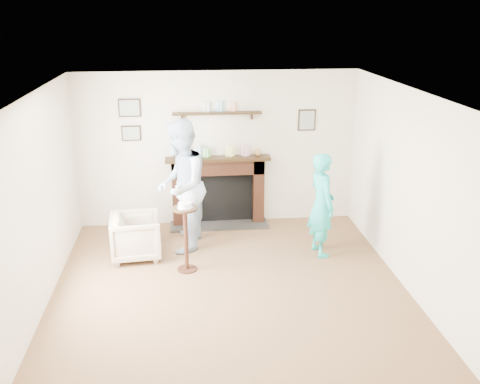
% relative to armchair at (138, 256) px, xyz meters
% --- Properties ---
extents(ground, '(5.00, 5.00, 0.00)m').
position_rel_armchair_xyz_m(ground, '(1.26, -1.26, 0.00)').
color(ground, brown).
rests_on(ground, ground).
extents(room_shell, '(4.54, 5.02, 2.52)m').
position_rel_armchair_xyz_m(room_shell, '(1.26, -0.57, 1.62)').
color(room_shell, beige).
rests_on(room_shell, ground).
extents(armchair, '(0.76, 0.74, 0.64)m').
position_rel_armchair_xyz_m(armchair, '(0.00, 0.00, 0.00)').
color(armchair, '#C1A98F').
rests_on(armchair, ground).
extents(man, '(0.87, 1.04, 1.95)m').
position_rel_armchair_xyz_m(man, '(0.66, 0.24, 0.00)').
color(man, '#C9E0FB').
rests_on(man, ground).
extents(woman, '(0.46, 0.61, 1.52)m').
position_rel_armchair_xyz_m(woman, '(2.65, -0.16, 0.00)').
color(woman, '#1FAAB2').
rests_on(woman, ground).
extents(pedestal_table, '(0.33, 0.33, 1.05)m').
position_rel_armchair_xyz_m(pedestal_table, '(0.71, -0.49, 0.65)').
color(pedestal_table, black).
rests_on(pedestal_table, ground).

